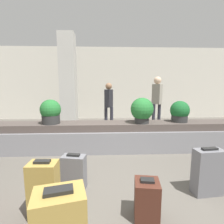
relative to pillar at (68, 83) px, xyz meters
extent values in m
plane|color=#59544C|center=(1.37, -3.59, -1.60)|extent=(18.00, 18.00, 0.00)
cube|color=beige|center=(1.37, 2.07, 0.00)|extent=(18.00, 0.06, 3.20)
cube|color=gray|center=(1.37, -1.93, -1.35)|extent=(7.14, 0.73, 0.50)
cube|color=#4C423D|center=(1.37, -1.93, -1.02)|extent=(6.85, 0.57, 0.17)
cube|color=beige|center=(0.00, 0.00, 0.00)|extent=(0.51, 0.51, 3.20)
cube|color=slate|center=(0.74, -3.54, -1.34)|extent=(0.37, 0.26, 0.52)
cube|color=black|center=(0.74, -3.54, -1.07)|extent=(0.20, 0.10, 0.03)
cube|color=slate|center=(2.64, -3.74, -1.27)|extent=(0.41, 0.24, 0.65)
cube|color=black|center=(2.64, -3.74, -0.93)|extent=(0.22, 0.09, 0.03)
cube|color=#A3843D|center=(0.48, -4.07, -1.27)|extent=(0.33, 0.24, 0.67)
cube|color=black|center=(0.48, -4.07, -0.92)|extent=(0.18, 0.09, 0.03)
cube|color=black|center=(0.85, -4.77, -0.83)|extent=(0.23, 0.14, 0.03)
cube|color=#472319|center=(1.67, -4.15, -1.37)|extent=(0.32, 0.31, 0.45)
cube|color=black|center=(1.67, -4.15, -1.13)|extent=(0.17, 0.12, 0.03)
cylinder|color=#2D2D2D|center=(2.06, -2.03, -0.85)|extent=(0.33, 0.33, 0.18)
sphere|color=#236B2D|center=(2.06, -2.03, -0.61)|extent=(0.52, 0.52, 0.52)
cylinder|color=#2D2D2D|center=(3.00, -1.92, -0.86)|extent=(0.38, 0.38, 0.16)
sphere|color=#195B28|center=(3.00, -1.92, -0.66)|extent=(0.45, 0.45, 0.45)
cylinder|color=#2D2D2D|center=(-0.03, -1.99, -0.84)|extent=(0.40, 0.40, 0.20)
sphere|color=#236B2D|center=(-0.03, -1.99, -0.61)|extent=(0.46, 0.46, 0.46)
cylinder|color=#282833|center=(1.25, 0.08, -1.21)|extent=(0.11, 0.11, 0.77)
cylinder|color=#282833|center=(1.45, 0.08, -1.21)|extent=(0.11, 0.11, 0.77)
cube|color=#232328|center=(1.35, 0.08, -0.52)|extent=(0.31, 0.37, 0.61)
sphere|color=#936B4C|center=(1.35, 0.08, -0.10)|extent=(0.23, 0.23, 0.23)
cylinder|color=#282833|center=(2.95, 0.07, -1.16)|extent=(0.11, 0.11, 0.88)
cylinder|color=#282833|center=(3.15, 0.07, -1.16)|extent=(0.11, 0.11, 0.88)
cube|color=gray|center=(3.05, 0.07, -0.38)|extent=(0.34, 0.36, 0.69)
sphere|color=beige|center=(3.05, 0.07, 0.10)|extent=(0.26, 0.26, 0.26)
camera|label=1|loc=(1.19, -5.97, -0.06)|focal=28.00mm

